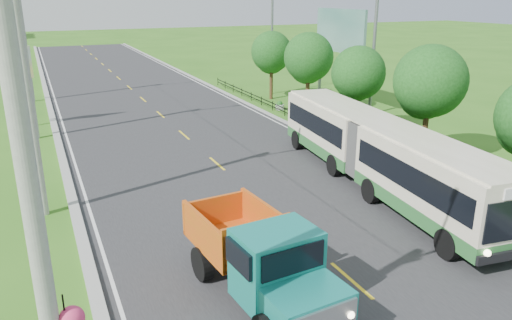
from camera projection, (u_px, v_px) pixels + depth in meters
ground at (351, 281)px, 15.13m from camera, size 240.00×240.00×0.00m
road at (175, 128)px, 32.46m from camera, size 14.00×120.00×0.02m
curb_left at (57, 139)px, 29.65m from camera, size 0.40×120.00×0.15m
curb_right at (274, 117)px, 35.21m from camera, size 0.30×120.00×0.10m
edge_line_left at (67, 139)px, 29.88m from camera, size 0.12×120.00×0.00m
edge_line_right at (268, 118)px, 35.02m from camera, size 0.12×120.00×0.00m
centre_dash at (351, 280)px, 15.12m from camera, size 0.12×2.20×0.00m
railing_right at (330, 132)px, 30.26m from camera, size 0.04×40.00×0.60m
pole_nearest at (38, 218)px, 7.79m from camera, size 3.51×0.44×10.00m
pole_near at (28, 86)px, 18.13m from camera, size 3.51×0.32×10.00m
pole_mid at (26, 52)px, 28.52m from camera, size 3.51×0.32×10.00m
pole_far at (25, 37)px, 38.92m from camera, size 3.51×0.32×10.00m
tree_third at (429, 85)px, 24.73m from camera, size 3.60×3.62×6.00m
tree_fourth at (358, 76)px, 30.06m from camera, size 3.24×3.31×5.40m
tree_fifth at (308, 60)px, 35.17m from camera, size 3.48×3.52×5.80m
tree_back at (271, 54)px, 40.44m from camera, size 3.30×3.36×5.50m
streetlight_mid at (371, 53)px, 29.83m from camera, size 3.02×0.20×9.07m
streetlight_far at (270, 36)px, 41.96m from camera, size 3.02×0.20×9.07m
planter_near at (431, 172)px, 23.56m from camera, size 0.64×0.64×0.67m
planter_mid at (338, 131)px, 30.50m from camera, size 0.64×0.64×0.67m
planter_far at (280, 106)px, 37.43m from camera, size 0.64×0.64×0.67m
billboard_left at (6, 68)px, 31.03m from camera, size 3.00×0.20×5.20m
billboard_right at (340, 37)px, 35.53m from camera, size 0.24×6.00×7.30m
bus at (379, 149)px, 21.89m from camera, size 4.17×15.70×3.00m
dump_truck at (261, 255)px, 13.79m from camera, size 2.81×6.12×2.50m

